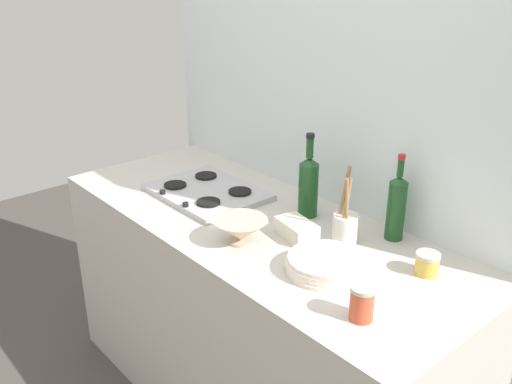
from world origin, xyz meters
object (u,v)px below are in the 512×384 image
at_px(utensil_crock, 345,225).
at_px(condiment_jar_front, 362,303).
at_px(wine_bottle_leftmost, 308,185).
at_px(wine_bottle_mid_left, 396,206).
at_px(condiment_jar_rear, 427,263).
at_px(plate_stack, 324,264).
at_px(stovetop_hob, 207,192).
at_px(butter_dish, 297,229).
at_px(mixing_bowl, 241,230).

relative_size(utensil_crock, condiment_jar_front, 2.67).
bearing_deg(wine_bottle_leftmost, utensil_crock, -12.89).
bearing_deg(condiment_jar_front, wine_bottle_mid_left, 116.46).
distance_m(condiment_jar_front, condiment_jar_rear, 0.34).
height_order(plate_stack, wine_bottle_leftmost, wine_bottle_leftmost).
relative_size(condiment_jar_front, condiment_jar_rear, 1.34).
bearing_deg(stovetop_hob, plate_stack, -6.81).
relative_size(plate_stack, butter_dish, 1.58).
xyz_separation_m(wine_bottle_mid_left, mixing_bowl, (-0.33, -0.43, -0.08)).
distance_m(mixing_bowl, utensil_crock, 0.37).
distance_m(wine_bottle_leftmost, utensil_crock, 0.25).
bearing_deg(plate_stack, mixing_bowl, -167.21).
bearing_deg(condiment_jar_rear, wine_bottle_leftmost, 177.33).
xyz_separation_m(condiment_jar_front, condiment_jar_rear, (-0.02, 0.34, -0.02)).
bearing_deg(condiment_jar_front, plate_stack, 155.94).
relative_size(wine_bottle_leftmost, condiment_jar_rear, 4.26).
distance_m(butter_dish, condiment_jar_front, 0.51).
distance_m(wine_bottle_leftmost, wine_bottle_mid_left, 0.35).
height_order(plate_stack, wine_bottle_mid_left, wine_bottle_mid_left).
bearing_deg(butter_dish, condiment_jar_front, -24.17).
bearing_deg(stovetop_hob, utensil_crock, 10.49).
bearing_deg(wine_bottle_mid_left, wine_bottle_leftmost, -164.09).
distance_m(plate_stack, condiment_jar_rear, 0.33).
height_order(stovetop_hob, condiment_jar_rear, condiment_jar_rear).
distance_m(plate_stack, mixing_bowl, 0.33).
distance_m(plate_stack, wine_bottle_leftmost, 0.43).
bearing_deg(plate_stack, butter_dish, 155.71).
bearing_deg(utensil_crock, condiment_jar_rear, 5.08).
xyz_separation_m(stovetop_hob, wine_bottle_mid_left, (0.75, 0.27, 0.11)).
bearing_deg(butter_dish, wine_bottle_leftmost, 122.35).
xyz_separation_m(stovetop_hob, utensil_crock, (0.65, 0.12, 0.05)).
relative_size(stovetop_hob, mixing_bowl, 2.49).
height_order(butter_dish, condiment_jar_front, condiment_jar_front).
bearing_deg(mixing_bowl, plate_stack, 12.79).
bearing_deg(condiment_jar_front, utensil_crock, 136.35).
distance_m(wine_bottle_mid_left, mixing_bowl, 0.55).
bearing_deg(wine_bottle_mid_left, stovetop_hob, -160.26).
xyz_separation_m(mixing_bowl, condiment_jar_rear, (0.55, 0.31, -0.01)).
height_order(stovetop_hob, mixing_bowl, mixing_bowl).
bearing_deg(wine_bottle_leftmost, butter_dish, -57.65).
height_order(mixing_bowl, utensil_crock, utensil_crock).
height_order(mixing_bowl, butter_dish, mixing_bowl).
xyz_separation_m(stovetop_hob, condiment_jar_front, (0.98, -0.20, 0.04)).
height_order(stovetop_hob, utensil_crock, utensil_crock).
relative_size(butter_dish, condiment_jar_rear, 2.02).
bearing_deg(wine_bottle_leftmost, condiment_jar_rear, -2.67).
relative_size(stovetop_hob, wine_bottle_leftmost, 1.43).
bearing_deg(plate_stack, condiment_jar_front, -24.06).
xyz_separation_m(butter_dish, condiment_jar_front, (0.46, -0.21, 0.02)).
bearing_deg(condiment_jar_rear, mixing_bowl, -150.37).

